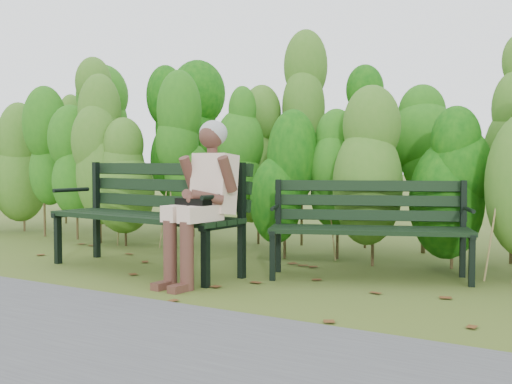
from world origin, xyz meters
The scene contains 7 objects.
ground centered at (0.00, 0.00, 0.00)m, with size 80.00×80.00×0.00m, color #495B23.
footpath centered at (0.00, -2.20, 0.01)m, with size 60.00×2.50×0.01m, color #474749.
hedge_band centered at (0.00, 1.86, 1.26)m, with size 11.04×1.67×2.42m.
leaf_litter centered at (0.13, -0.08, 0.00)m, with size 5.36×2.14×0.01m.
bench_left centered at (-1.00, 0.09, 0.60)m, with size 2.09×0.86×1.02m.
bench_right centered at (0.93, 0.75, 0.51)m, with size 1.80×1.14×0.86m.
seated_woman centered at (-0.20, -0.19, 0.79)m, with size 0.54×0.79×1.38m.
Camera 1 is at (2.71, -4.32, 1.03)m, focal length 42.00 mm.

